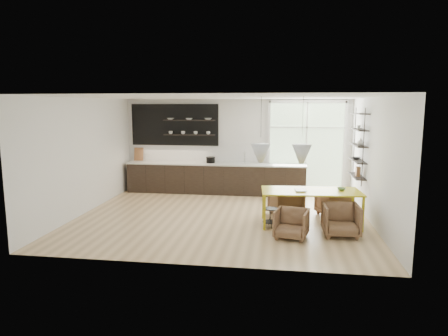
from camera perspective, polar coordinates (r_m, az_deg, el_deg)
room at (r=10.56m, az=3.70°, el=2.14°), size 7.02×6.01×2.91m
kitchen_run at (r=12.40m, az=-1.62°, el=-0.85°), size 5.54×0.69×2.75m
right_shelving at (r=10.76m, az=18.68°, el=2.83°), size 0.26×1.22×1.90m
dining_table at (r=9.25m, az=12.30°, el=-3.49°), size 2.27×1.16×0.80m
armchair_back_left at (r=10.02m, az=8.82°, el=-4.89°), size 0.93×0.94×0.66m
armchair_back_right at (r=10.26m, az=15.39°, el=-4.80°), size 0.94×0.95×0.66m
armchair_front_left at (r=8.40m, az=9.61°, el=-7.84°), size 0.77×0.79×0.61m
armchair_front_right at (r=8.76m, az=16.37°, el=-7.12°), size 0.75×0.77×0.68m
wire_stool at (r=9.05m, az=6.65°, el=-6.68°), size 0.34×0.34×0.43m
table_book at (r=9.12m, az=10.12°, el=-3.14°), size 0.26×0.34×0.03m
table_bowl at (r=9.43m, az=16.42°, el=-2.90°), size 0.21×0.21×0.06m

